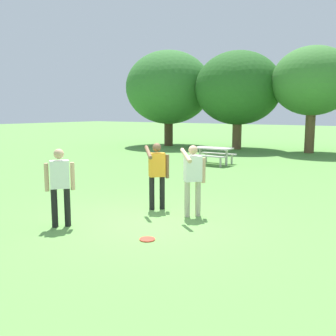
{
  "coord_description": "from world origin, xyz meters",
  "views": [
    {
      "loc": [
        4.92,
        -6.66,
        2.41
      ],
      "look_at": [
        -0.38,
        1.24,
        1.0
      ],
      "focal_mm": 41.41,
      "sensor_mm": 36.0,
      "label": 1
    }
  ],
  "objects_px": {
    "person_bystander": "(157,171)",
    "frisbee": "(147,239)",
    "tree_broad_center": "(238,88)",
    "person_thrower": "(193,175)",
    "tree_far_right": "(313,81)",
    "tree_tall_left": "(169,88)",
    "picnic_table_near": "(213,152)",
    "person_catcher": "(60,182)"
  },
  "relations": [
    {
      "from": "picnic_table_near",
      "to": "tree_far_right",
      "type": "height_order",
      "value": "tree_far_right"
    },
    {
      "from": "tree_tall_left",
      "to": "tree_broad_center",
      "type": "distance_m",
      "value": 4.97
    },
    {
      "from": "person_bystander",
      "to": "tree_broad_center",
      "type": "bearing_deg",
      "value": 106.98
    },
    {
      "from": "person_thrower",
      "to": "frisbee",
      "type": "distance_m",
      "value": 2.13
    },
    {
      "from": "person_catcher",
      "to": "frisbee",
      "type": "bearing_deg",
      "value": 8.78
    },
    {
      "from": "person_thrower",
      "to": "frisbee",
      "type": "height_order",
      "value": "person_thrower"
    },
    {
      "from": "picnic_table_near",
      "to": "tree_broad_center",
      "type": "distance_m",
      "value": 8.2
    },
    {
      "from": "person_thrower",
      "to": "frisbee",
      "type": "xyz_separation_m",
      "value": [
        0.12,
        -1.9,
        -0.95
      ]
    },
    {
      "from": "tree_tall_left",
      "to": "tree_far_right",
      "type": "height_order",
      "value": "tree_tall_left"
    },
    {
      "from": "frisbee",
      "to": "picnic_table_near",
      "type": "xyz_separation_m",
      "value": [
        -3.77,
        9.97,
        0.55
      ]
    },
    {
      "from": "tree_broad_center",
      "to": "tree_far_right",
      "type": "height_order",
      "value": "tree_broad_center"
    },
    {
      "from": "tree_tall_left",
      "to": "person_catcher",
      "type": "bearing_deg",
      "value": -62.91
    },
    {
      "from": "person_thrower",
      "to": "person_bystander",
      "type": "height_order",
      "value": "same"
    },
    {
      "from": "tree_tall_left",
      "to": "tree_far_right",
      "type": "xyz_separation_m",
      "value": [
        9.36,
        0.64,
        0.08
      ]
    },
    {
      "from": "tree_tall_left",
      "to": "tree_broad_center",
      "type": "xyz_separation_m",
      "value": [
        4.96,
        0.38,
        -0.18
      ]
    },
    {
      "from": "person_thrower",
      "to": "tree_far_right",
      "type": "relative_size",
      "value": 0.27
    },
    {
      "from": "picnic_table_near",
      "to": "person_catcher",
      "type": "bearing_deg",
      "value": -80.3
    },
    {
      "from": "person_catcher",
      "to": "frisbee",
      "type": "xyz_separation_m",
      "value": [
        2.01,
        0.31,
        -0.93
      ]
    },
    {
      "from": "tree_far_right",
      "to": "tree_tall_left",
      "type": "bearing_deg",
      "value": -176.11
    },
    {
      "from": "person_bystander",
      "to": "tree_broad_center",
      "type": "xyz_separation_m",
      "value": [
        -4.66,
        15.24,
        2.83
      ]
    },
    {
      "from": "person_bystander",
      "to": "frisbee",
      "type": "distance_m",
      "value": 2.48
    },
    {
      "from": "person_catcher",
      "to": "person_bystander",
      "type": "relative_size",
      "value": 1.0
    },
    {
      "from": "frisbee",
      "to": "tree_tall_left",
      "type": "bearing_deg",
      "value": 122.65
    },
    {
      "from": "picnic_table_near",
      "to": "tree_broad_center",
      "type": "xyz_separation_m",
      "value": [
        -2.06,
        7.25,
        3.23
      ]
    },
    {
      "from": "tree_tall_left",
      "to": "tree_far_right",
      "type": "relative_size",
      "value": 1.07
    },
    {
      "from": "tree_tall_left",
      "to": "tree_broad_center",
      "type": "bearing_deg",
      "value": 4.36
    },
    {
      "from": "person_catcher",
      "to": "tree_broad_center",
      "type": "relative_size",
      "value": 0.27
    },
    {
      "from": "picnic_table_near",
      "to": "person_thrower",
      "type": "bearing_deg",
      "value": -65.66
    },
    {
      "from": "person_catcher",
      "to": "tree_far_right",
      "type": "distance_m",
      "value": 18.06
    },
    {
      "from": "person_bystander",
      "to": "frisbee",
      "type": "bearing_deg",
      "value": -59.22
    },
    {
      "from": "tree_broad_center",
      "to": "tree_tall_left",
      "type": "bearing_deg",
      "value": -175.64
    },
    {
      "from": "tree_broad_center",
      "to": "tree_far_right",
      "type": "bearing_deg",
      "value": 3.35
    },
    {
      "from": "person_catcher",
      "to": "frisbee",
      "type": "height_order",
      "value": "person_catcher"
    },
    {
      "from": "person_catcher",
      "to": "person_bystander",
      "type": "height_order",
      "value": "same"
    },
    {
      "from": "person_thrower",
      "to": "person_catcher",
      "type": "height_order",
      "value": "same"
    },
    {
      "from": "person_catcher",
      "to": "tree_tall_left",
      "type": "distance_m",
      "value": 19.5
    },
    {
      "from": "person_catcher",
      "to": "tree_far_right",
      "type": "relative_size",
      "value": 0.27
    },
    {
      "from": "frisbee",
      "to": "tree_broad_center",
      "type": "bearing_deg",
      "value": 108.71
    },
    {
      "from": "person_thrower",
      "to": "tree_tall_left",
      "type": "distance_m",
      "value": 18.6
    },
    {
      "from": "picnic_table_near",
      "to": "tree_broad_center",
      "type": "relative_size",
      "value": 0.28
    },
    {
      "from": "frisbee",
      "to": "picnic_table_near",
      "type": "relative_size",
      "value": 0.17
    },
    {
      "from": "person_bystander",
      "to": "tree_tall_left",
      "type": "height_order",
      "value": "tree_tall_left"
    }
  ]
}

